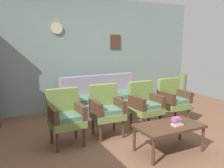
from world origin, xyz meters
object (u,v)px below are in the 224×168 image
at_px(floral_couch, 104,102).
at_px(floor_vase_by_wall, 182,87).
at_px(armchair_near_cabinet, 145,103).
at_px(armchair_by_doorway, 173,99).
at_px(armchair_row_middle, 66,114).
at_px(armchair_near_couch_end, 107,108).
at_px(coffee_table, 169,128).
at_px(book_stack_on_table, 177,122).

bearing_deg(floral_couch, floor_vase_by_wall, 8.56).
xyz_separation_m(armchair_near_cabinet, armchair_by_doorway, (0.73, 0.05, 0.00)).
bearing_deg(armchair_near_cabinet, armchair_row_middle, -179.98).
bearing_deg(armchair_near_cabinet, armchair_near_couch_end, 176.95).
height_order(coffee_table, floor_vase_by_wall, floor_vase_by_wall).
distance_m(floral_couch, armchair_row_middle, 1.57).
distance_m(armchair_by_doorway, coffee_table, 1.39).
bearing_deg(armchair_row_middle, armchair_near_couch_end, 3.25).
distance_m(armchair_near_cabinet, floor_vase_by_wall, 2.71).
relative_size(floral_couch, book_stack_on_table, 11.51).
bearing_deg(book_stack_on_table, floral_couch, 96.41).
distance_m(coffee_table, floor_vase_by_wall, 3.47).
xyz_separation_m(armchair_row_middle, armchair_near_cabinet, (1.53, 0.00, 0.00)).
xyz_separation_m(armchair_row_middle, armchair_by_doorway, (2.26, 0.05, 0.00)).
bearing_deg(book_stack_on_table, floor_vase_by_wall, 45.38).
bearing_deg(floor_vase_by_wall, armchair_near_couch_end, -155.61).
distance_m(armchair_row_middle, coffee_table, 1.62).
relative_size(floral_couch, armchair_near_cabinet, 2.04).
bearing_deg(floor_vase_by_wall, book_stack_on_table, -134.62).
height_order(floral_couch, armchair_near_cabinet, same).
xyz_separation_m(armchair_near_couch_end, armchair_by_doorway, (1.51, 0.01, 0.00)).
relative_size(floral_couch, armchair_near_couch_end, 2.04).
distance_m(floral_couch, armchair_near_couch_end, 1.09).
bearing_deg(armchair_near_cabinet, coffee_table, -102.94).
bearing_deg(armchair_near_cabinet, floor_vase_by_wall, 32.06).
relative_size(armchair_near_couch_end, armchair_near_cabinet, 1.00).
distance_m(armchair_row_middle, armchair_near_couch_end, 0.75).
xyz_separation_m(book_stack_on_table, floor_vase_by_wall, (2.43, 2.46, -0.10)).
xyz_separation_m(floral_couch, coffee_table, (0.15, -1.99, 0.05)).
distance_m(floral_couch, armchair_near_cabinet, 1.11).
bearing_deg(floor_vase_by_wall, armchair_row_middle, -159.39).
relative_size(armchair_near_couch_end, armchair_by_doorway, 1.00).
distance_m(armchair_near_couch_end, floor_vase_by_wall, 3.38).
xyz_separation_m(floral_couch, floor_vase_by_wall, (2.66, 0.40, 0.05)).
xyz_separation_m(armchair_by_doorway, coffee_table, (-0.95, -1.00, -0.12)).
relative_size(armchair_row_middle, armchair_by_doorway, 1.00).
height_order(floral_couch, armchair_row_middle, same).
height_order(book_stack_on_table, floor_vase_by_wall, floor_vase_by_wall).
xyz_separation_m(armchair_by_doorway, book_stack_on_table, (-0.87, -1.07, -0.02)).
height_order(armchair_row_middle, armchair_near_couch_end, same).
height_order(armchair_row_middle, book_stack_on_table, armchair_row_middle).
bearing_deg(floor_vase_by_wall, armchair_by_doorway, -138.37).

